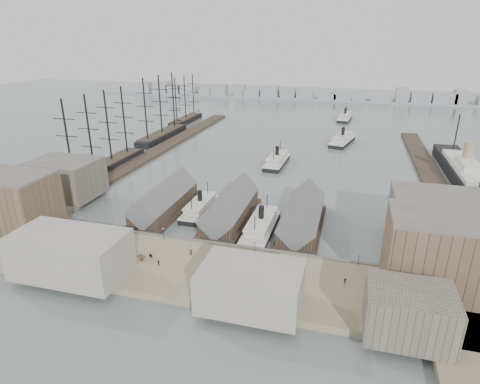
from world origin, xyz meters
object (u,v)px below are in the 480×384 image
(tram, at_px, (414,280))
(horse_cart_center, at_px, (148,256))
(ferry_docked_west, at_px, (200,207))
(ocean_steamer, at_px, (464,172))
(horse_cart_right, at_px, (273,274))
(horse_cart_left, at_px, (85,240))

(tram, distance_m, horse_cart_center, 73.01)
(ferry_docked_west, height_order, tram, ferry_docked_west)
(tram, bearing_deg, ocean_steamer, 65.51)
(tram, bearing_deg, horse_cart_center, 178.14)
(tram, height_order, horse_cart_right, tram)
(ocean_steamer, distance_m, tram, 107.27)
(ocean_steamer, bearing_deg, tram, -108.10)
(ocean_steamer, bearing_deg, horse_cart_left, -141.42)
(ferry_docked_west, distance_m, ocean_steamer, 125.03)
(ocean_steamer, xyz_separation_m, tram, (-33.33, -101.96, 0.15))
(horse_cart_left, bearing_deg, ferry_docked_west, -31.54)
(ferry_docked_west, bearing_deg, horse_cart_left, -124.95)
(ferry_docked_west, height_order, horse_cart_center, ferry_docked_west)
(ocean_steamer, relative_size, horse_cart_right, 18.78)
(ocean_steamer, relative_size, horse_cart_left, 19.47)
(horse_cart_center, bearing_deg, tram, -56.81)
(ferry_docked_west, height_order, horse_cart_right, ferry_docked_west)
(tram, relative_size, horse_cart_right, 2.40)
(horse_cart_center, bearing_deg, ferry_docked_west, 27.08)
(ferry_docked_west, xyz_separation_m, tram, (71.67, -34.09, 1.90))
(tram, bearing_deg, horse_cart_left, 174.69)
(horse_cart_right, bearing_deg, ferry_docked_west, 27.78)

